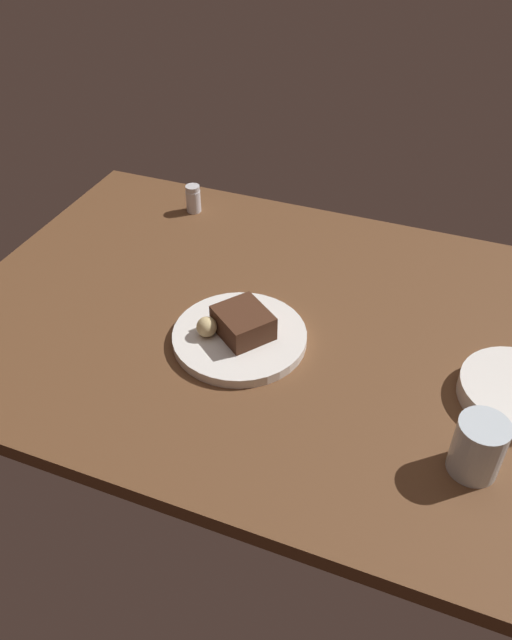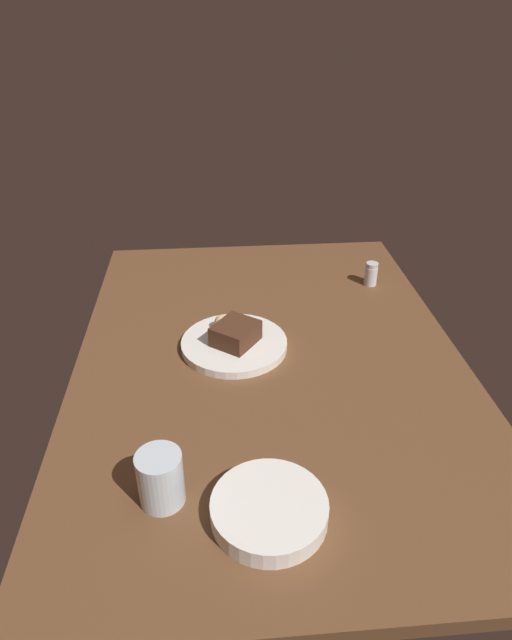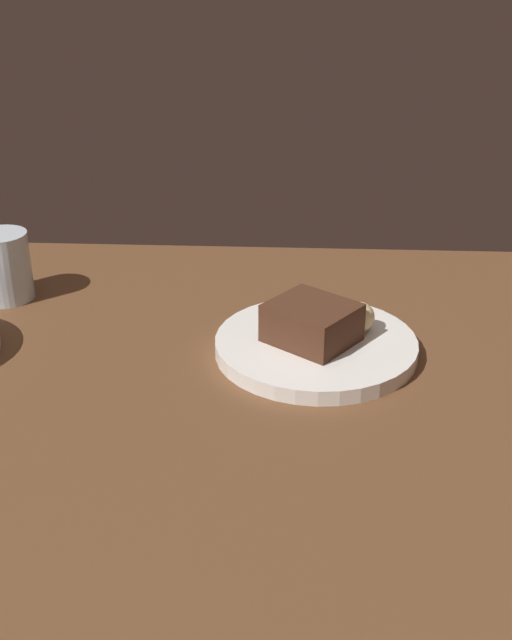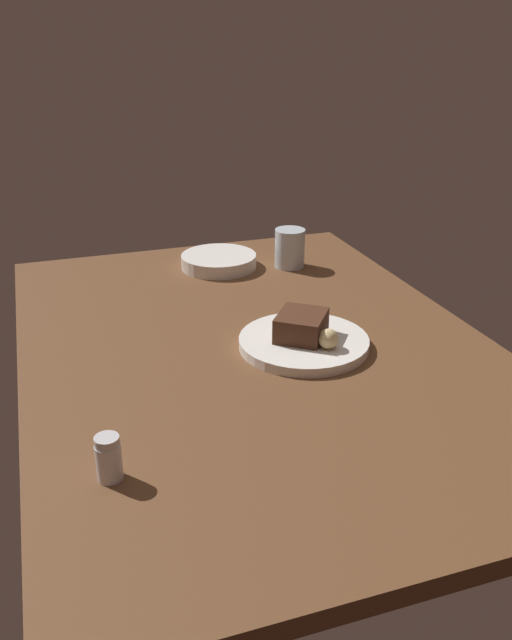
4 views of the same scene
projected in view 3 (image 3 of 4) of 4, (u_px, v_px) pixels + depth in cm
name	position (u px, v px, depth cm)	size (l,w,h in cm)	color
dining_table	(277.00, 397.00, 86.64)	(120.00, 84.00, 3.00)	brown
dessert_plate	(316.00, 346.00, 92.20)	(23.68, 23.68, 1.81)	white
chocolate_cake_slice	(312.00, 323.00, 90.53)	(9.25, 8.19, 4.57)	#472819
bread_roll	(359.00, 317.00, 92.97)	(3.60, 3.60, 3.60)	#DBC184
water_glass	(4.00, 266.00, 104.49)	(7.21, 7.21, 9.22)	silver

